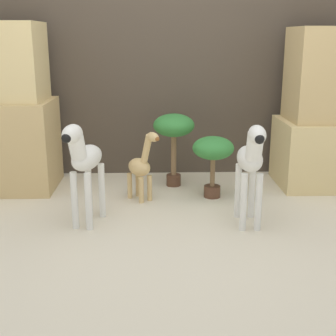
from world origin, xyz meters
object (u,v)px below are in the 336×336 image
(zebra_right, at_px, (251,161))
(potted_palm_front, at_px, (213,152))
(zebra_left, at_px, (84,160))
(potted_palm_back, at_px, (174,129))
(giraffe_figurine, at_px, (141,166))

(zebra_right, xyz_separation_m, potted_palm_front, (-0.16, 0.57, -0.08))
(zebra_left, distance_m, potted_palm_back, 1.01)
(giraffe_figurine, bearing_deg, zebra_right, -36.76)
(zebra_right, height_order, potted_palm_front, zebra_right)
(zebra_right, xyz_separation_m, potted_palm_back, (-0.44, 0.87, 0.03))
(potted_palm_back, bearing_deg, zebra_right, -63.03)
(potted_palm_front, bearing_deg, potted_palm_back, 133.36)
(zebra_left, distance_m, potted_palm_front, 1.02)
(zebra_right, bearing_deg, potted_palm_front, 105.84)
(zebra_right, distance_m, potted_palm_front, 0.60)
(zebra_left, bearing_deg, zebra_right, -2.97)
(zebra_right, xyz_separation_m, zebra_left, (-1.04, 0.05, 0.00))
(zebra_right, relative_size, zebra_left, 1.00)
(giraffe_figurine, xyz_separation_m, potted_palm_front, (0.53, 0.05, 0.09))
(zebra_right, bearing_deg, potted_palm_back, 116.97)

